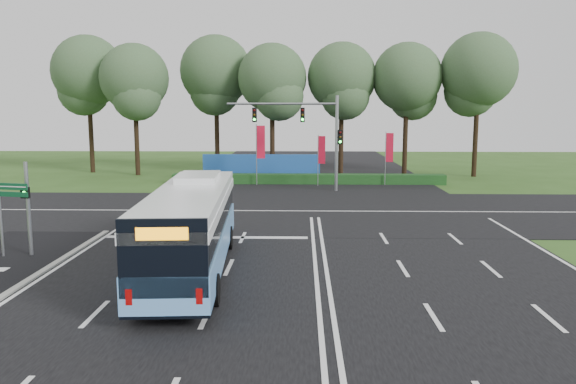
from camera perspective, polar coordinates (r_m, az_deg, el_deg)
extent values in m
plane|color=#2F511B|center=(21.51, 2.81, -7.81)|extent=(120.00, 120.00, 0.00)
cube|color=black|center=(21.50, 2.81, -7.76)|extent=(20.00, 120.00, 0.04)
cube|color=black|center=(33.19, 2.32, -1.98)|extent=(120.00, 14.00, 0.05)
cube|color=gray|center=(20.93, -26.19, -8.97)|extent=(0.25, 18.00, 0.12)
cube|color=#67A8F0|center=(21.16, -9.72, -5.25)|extent=(3.24, 11.93, 1.08)
cube|color=black|center=(21.28, -9.68, -6.54)|extent=(3.21, 11.87, 0.29)
cube|color=black|center=(20.95, -9.78, -2.64)|extent=(3.13, 11.74, 0.93)
cube|color=white|center=(20.84, -9.82, -1.05)|extent=(3.24, 11.93, 0.34)
cube|color=white|center=(20.79, -9.85, -0.12)|extent=(3.16, 11.45, 0.34)
cube|color=white|center=(23.17, -9.09, 1.50)|extent=(1.77, 3.05, 0.25)
cube|color=black|center=(15.31, -12.57, -6.63)|extent=(2.39, 0.28, 2.16)
cube|color=orange|center=(15.11, -12.68, -4.15)|extent=(1.38, 0.15, 0.34)
cylinder|color=black|center=(24.66, -11.37, -4.63)|extent=(0.34, 1.04, 1.02)
cylinder|color=black|center=(24.41, -6.02, -4.65)|extent=(0.34, 1.04, 1.02)
cylinder|color=black|center=(17.96, -14.88, -9.70)|extent=(0.34, 1.04, 1.02)
cylinder|color=black|center=(17.61, -7.46, -9.84)|extent=(0.34, 1.04, 1.02)
cylinder|color=gray|center=(25.19, -24.86, -1.63)|extent=(0.16, 0.16, 3.91)
cube|color=black|center=(24.93, -25.14, -0.06)|extent=(0.33, 0.23, 0.45)
sphere|color=#19F233|center=(24.84, -25.25, -0.09)|extent=(0.16, 0.16, 0.16)
cylinder|color=gray|center=(25.51, -27.18, -2.05)|extent=(0.11, 0.11, 3.58)
cube|color=#0B4024|center=(24.91, -26.19, 0.50)|extent=(1.32, 0.34, 0.27)
cube|color=#0B4024|center=(24.95, -26.14, -0.21)|extent=(1.32, 0.34, 0.20)
cube|color=white|center=(24.88, -26.23, 0.49)|extent=(1.23, 0.27, 0.04)
cylinder|color=gray|center=(44.46, -3.21, 3.77)|extent=(0.08, 0.08, 4.84)
cube|color=red|center=(44.44, -2.77, 5.09)|extent=(0.64, 0.17, 2.58)
cylinder|color=gray|center=(43.99, 3.07, 3.19)|extent=(0.06, 0.06, 4.04)
cube|color=red|center=(43.86, 3.46, 4.29)|extent=(0.53, 0.16, 2.15)
cylinder|color=gray|center=(45.04, 9.87, 3.34)|extent=(0.07, 0.07, 4.25)
cube|color=red|center=(44.99, 10.29, 4.47)|extent=(0.57, 0.09, 2.27)
cylinder|color=gray|center=(41.30, 4.96, 4.90)|extent=(0.24, 0.24, 7.00)
cylinder|color=gray|center=(41.17, -0.62, 8.95)|extent=(8.00, 0.16, 0.16)
cube|color=black|center=(41.15, 1.49, 7.84)|extent=(0.32, 0.28, 1.05)
cube|color=black|center=(41.29, -3.42, 7.83)|extent=(0.32, 0.28, 1.05)
cube|color=black|center=(41.29, 5.31, 5.59)|extent=(0.32, 0.28, 1.05)
cube|color=#163A15|center=(45.50, 2.09, 1.32)|extent=(22.00, 1.20, 0.80)
cube|color=#1E52A4|center=(48.02, -2.72, 2.53)|extent=(10.00, 0.30, 2.20)
cylinder|color=black|center=(56.88, -19.42, 6.45)|extent=(0.44, 0.44, 9.07)
sphere|color=#3D5934|center=(56.97, -19.67, 11.49)|extent=(6.68, 6.68, 6.68)
cylinder|color=black|center=(53.30, -15.15, 6.16)|extent=(0.44, 0.44, 8.37)
sphere|color=#3D5934|center=(53.34, -15.35, 11.12)|extent=(6.17, 6.17, 6.17)
cylinder|color=black|center=(54.17, -7.24, 6.79)|extent=(0.44, 0.44, 9.09)
sphere|color=#3D5934|center=(54.27, -7.34, 12.10)|extent=(6.70, 6.70, 6.70)
cylinder|color=black|center=(51.18, -1.61, 6.35)|extent=(0.44, 0.44, 8.35)
sphere|color=#3D5934|center=(51.22, -1.63, 11.52)|extent=(6.16, 6.16, 6.16)
cylinder|color=black|center=(52.06, 5.43, 6.42)|extent=(0.44, 0.44, 8.48)
sphere|color=#3D5934|center=(52.11, 5.50, 11.58)|extent=(6.25, 6.25, 6.25)
cylinder|color=black|center=(52.24, 11.85, 6.25)|extent=(0.44, 0.44, 8.41)
sphere|color=#3D5934|center=(52.29, 12.00, 11.34)|extent=(6.19, 6.19, 6.19)
cylinder|color=black|center=(52.98, 18.55, 6.31)|extent=(0.44, 0.44, 8.94)
sphere|color=#3D5934|center=(53.06, 18.81, 11.65)|extent=(6.59, 6.59, 6.59)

